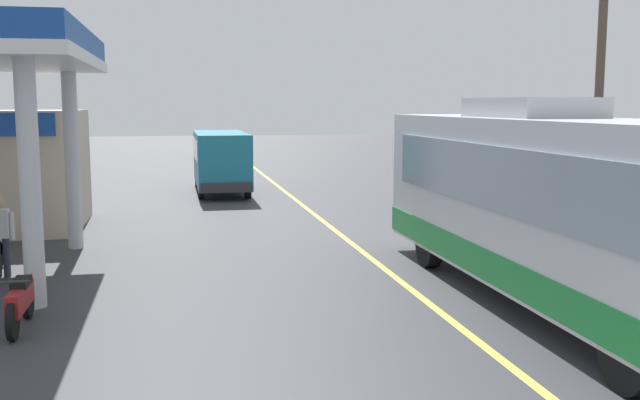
% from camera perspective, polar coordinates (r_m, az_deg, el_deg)
% --- Properties ---
extents(ground, '(120.00, 120.00, 0.00)m').
position_cam_1_polar(ground, '(25.19, -1.17, -0.59)').
color(ground, '#38383D').
extents(lane_divider_stripe, '(0.16, 50.00, 0.01)m').
position_cam_1_polar(lane_divider_stripe, '(20.35, 1.35, -2.53)').
color(lane_divider_stripe, '#D8CC4C').
rests_on(lane_divider_stripe, ground).
extents(coach_bus_main, '(2.60, 11.04, 3.69)m').
position_cam_1_polar(coach_bus_main, '(13.40, 18.00, -0.74)').
color(coach_bus_main, silver).
rests_on(coach_bus_main, ground).
extents(minibus_opposing_lane, '(2.04, 6.13, 2.44)m').
position_cam_1_polar(minibus_opposing_lane, '(29.62, -7.83, 3.42)').
color(minibus_opposing_lane, teal).
rests_on(minibus_opposing_lane, ground).
extents(motorcycle_parked_forecourt, '(0.55, 1.80, 0.92)m').
position_cam_1_polar(motorcycle_parked_forecourt, '(12.59, -22.56, -7.39)').
color(motorcycle_parked_forecourt, black).
rests_on(motorcycle_parked_forecourt, ground).
extents(pedestrian_by_shop, '(0.55, 0.22, 1.66)m').
position_cam_1_polar(pedestrian_by_shop, '(16.37, -23.88, -2.36)').
color(pedestrian_by_shop, '#33333F').
rests_on(pedestrian_by_shop, ground).
extents(utility_pole_roadside, '(1.80, 0.24, 7.79)m').
position_cam_1_polar(utility_pole_roadside, '(21.27, 21.17, 8.41)').
color(utility_pole_roadside, brown).
rests_on(utility_pole_roadside, ground).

